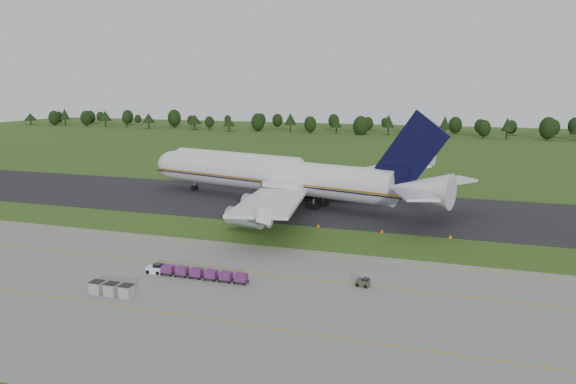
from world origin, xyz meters
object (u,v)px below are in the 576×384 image
(aircraft, at_px, (277,175))
(baggage_train, at_px, (195,273))
(edge_markers, at_px, (350,229))
(uld_row, at_px, (112,289))
(utility_cart, at_px, (363,283))

(aircraft, bearing_deg, baggage_train, -83.08)
(baggage_train, distance_m, edge_markers, 38.20)
(uld_row, distance_m, edge_markers, 50.47)
(baggage_train, distance_m, uld_row, 12.48)
(baggage_train, bearing_deg, edge_markers, 64.84)
(utility_cart, xyz_separation_m, edge_markers, (-8.54, 30.15, -0.29))
(uld_row, bearing_deg, utility_cart, 23.86)
(baggage_train, xyz_separation_m, uld_row, (-7.60, -9.91, 0.08))
(uld_row, height_order, edge_markers, uld_row)
(aircraft, height_order, uld_row, aircraft)
(utility_cart, xyz_separation_m, uld_row, (-32.38, -14.32, 0.37))
(utility_cart, bearing_deg, baggage_train, -169.90)
(baggage_train, relative_size, uld_row, 2.55)
(aircraft, distance_m, uld_row, 66.19)
(baggage_train, relative_size, edge_markers, 0.42)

